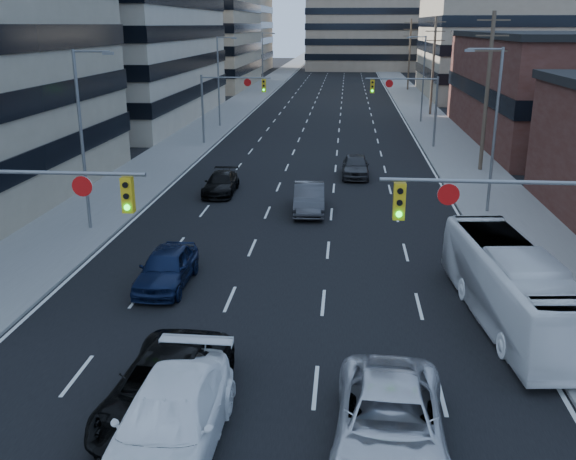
# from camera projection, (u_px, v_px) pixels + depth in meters

# --- Properties ---
(road_surface) EXTENTS (18.00, 300.00, 0.02)m
(road_surface) POSITION_uv_depth(u_px,v_px,m) (336.00, 74.00, 136.46)
(road_surface) COLOR black
(road_surface) RESTS_ON ground
(sidewalk_left) EXTENTS (5.00, 300.00, 0.15)m
(sidewalk_left) POSITION_uv_depth(u_px,v_px,m) (282.00, 74.00, 137.43)
(sidewalk_left) COLOR slate
(sidewalk_left) RESTS_ON ground
(sidewalk_right) EXTENTS (5.00, 300.00, 0.15)m
(sidewalk_right) POSITION_uv_depth(u_px,v_px,m) (390.00, 74.00, 135.46)
(sidewalk_right) COLOR slate
(sidewalk_right) RESTS_ON ground
(office_left_far) EXTENTS (20.00, 30.00, 16.00)m
(office_left_far) POSITION_uv_depth(u_px,v_px,m) (190.00, 38.00, 107.63)
(office_left_far) COLOR gray
(office_left_far) RESTS_ON ground
(office_right_far) EXTENTS (22.00, 28.00, 14.00)m
(office_right_far) POSITION_uv_depth(u_px,v_px,m) (505.00, 47.00, 92.36)
(office_right_far) COLOR gray
(office_right_far) RESTS_ON ground
(bg_block_left) EXTENTS (24.00, 24.00, 20.00)m
(bg_block_left) POSITION_uv_depth(u_px,v_px,m) (214.00, 25.00, 145.29)
(bg_block_left) COLOR #ADA089
(bg_block_left) RESTS_ON ground
(bg_block_right) EXTENTS (22.00, 22.00, 12.00)m
(bg_block_right) POSITION_uv_depth(u_px,v_px,m) (492.00, 46.00, 131.89)
(bg_block_right) COLOR gray
(bg_block_right) RESTS_ON ground
(signal_near_left) EXTENTS (6.59, 0.33, 6.00)m
(signal_near_left) POSITION_uv_depth(u_px,v_px,m) (26.00, 218.00, 20.08)
(signal_near_left) COLOR slate
(signal_near_left) RESTS_ON ground
(signal_near_right) EXTENTS (6.59, 0.33, 6.00)m
(signal_near_right) POSITION_uv_depth(u_px,v_px,m) (513.00, 231.00, 18.80)
(signal_near_right) COLOR slate
(signal_near_right) RESTS_ON ground
(signal_far_left) EXTENTS (6.09, 0.33, 6.00)m
(signal_far_left) POSITION_uv_depth(u_px,v_px,m) (228.00, 95.00, 55.20)
(signal_far_left) COLOR slate
(signal_far_left) RESTS_ON ground
(signal_far_right) EXTENTS (6.09, 0.33, 6.00)m
(signal_far_right) POSITION_uv_depth(u_px,v_px,m) (409.00, 97.00, 53.88)
(signal_far_right) COLOR slate
(signal_far_right) RESTS_ON ground
(utility_pole_block) EXTENTS (2.20, 0.28, 11.00)m
(utility_pole_block) POSITION_uv_depth(u_px,v_px,m) (487.00, 90.00, 44.51)
(utility_pole_block) COLOR #4C3D2D
(utility_pole_block) RESTS_ON ground
(utility_pole_midblock) EXTENTS (2.20, 0.28, 11.00)m
(utility_pole_midblock) POSITION_uv_depth(u_px,v_px,m) (433.00, 64.00, 72.96)
(utility_pole_midblock) COLOR #4C3D2D
(utility_pole_midblock) RESTS_ON ground
(utility_pole_distant) EXTENTS (2.20, 0.28, 11.00)m
(utility_pole_distant) POSITION_uv_depth(u_px,v_px,m) (410.00, 53.00, 101.41)
(utility_pole_distant) COLOR #4C3D2D
(utility_pole_distant) RESTS_ON ground
(streetlight_left_near) EXTENTS (2.03, 0.22, 9.00)m
(streetlight_left_near) POSITION_uv_depth(u_px,v_px,m) (84.00, 132.00, 31.49)
(streetlight_left_near) COLOR slate
(streetlight_left_near) RESTS_ON ground
(streetlight_left_mid) EXTENTS (2.03, 0.22, 9.00)m
(streetlight_left_mid) POSITION_uv_depth(u_px,v_px,m) (220.00, 77.00, 64.68)
(streetlight_left_mid) COLOR slate
(streetlight_left_mid) RESTS_ON ground
(streetlight_left_far) EXTENTS (2.03, 0.22, 9.00)m
(streetlight_left_far) POSITION_uv_depth(u_px,v_px,m) (264.00, 59.00, 97.87)
(streetlight_left_far) COLOR slate
(streetlight_left_far) RESTS_ON ground
(streetlight_right_near) EXTENTS (2.03, 0.22, 9.00)m
(streetlight_right_near) POSITION_uv_depth(u_px,v_px,m) (493.00, 123.00, 34.46)
(streetlight_right_near) COLOR slate
(streetlight_right_near) RESTS_ON ground
(streetlight_right_far) EXTENTS (2.03, 0.22, 9.00)m
(streetlight_right_far) POSITION_uv_depth(u_px,v_px,m) (422.00, 75.00, 67.65)
(streetlight_right_far) COLOR slate
(streetlight_right_far) RESTS_ON ground
(black_pickup) EXTENTS (2.97, 5.96, 1.62)m
(black_pickup) POSITION_uv_depth(u_px,v_px,m) (166.00, 387.00, 17.26)
(black_pickup) COLOR black
(black_pickup) RESTS_ON ground
(white_van) EXTENTS (2.55, 6.10, 1.76)m
(white_van) POSITION_uv_depth(u_px,v_px,m) (170.00, 422.00, 15.62)
(white_van) COLOR white
(white_van) RESTS_ON ground
(silver_suv) EXTENTS (3.00, 6.00, 1.63)m
(silver_suv) POSITION_uv_depth(u_px,v_px,m) (390.00, 423.00, 15.69)
(silver_suv) COLOR silver
(silver_suv) RESTS_ON ground
(transit_bus) EXTENTS (3.36, 10.13, 2.77)m
(transit_bus) POSITION_uv_depth(u_px,v_px,m) (511.00, 285.00, 22.47)
(transit_bus) COLOR white
(transit_bus) RESTS_ON ground
(sedan_blue) EXTENTS (1.89, 4.66, 1.59)m
(sedan_blue) POSITION_uv_depth(u_px,v_px,m) (167.00, 267.00, 25.78)
(sedan_blue) COLOR #0D1736
(sedan_blue) RESTS_ON ground
(sedan_grey_center) EXTENTS (1.92, 4.91, 1.59)m
(sedan_grey_center) POSITION_uv_depth(u_px,v_px,m) (309.00, 198.00, 36.04)
(sedan_grey_center) COLOR #3A393C
(sedan_grey_center) RESTS_ON ground
(sedan_black_far) EXTENTS (1.87, 4.54, 1.32)m
(sedan_black_far) POSITION_uv_depth(u_px,v_px,m) (221.00, 184.00, 39.96)
(sedan_black_far) COLOR black
(sedan_black_far) RESTS_ON ground
(sedan_grey_right) EXTENTS (1.86, 4.58, 1.56)m
(sedan_grey_right) POSITION_uv_depth(u_px,v_px,m) (355.00, 166.00, 44.39)
(sedan_grey_right) COLOR #2D2D30
(sedan_grey_right) RESTS_ON ground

